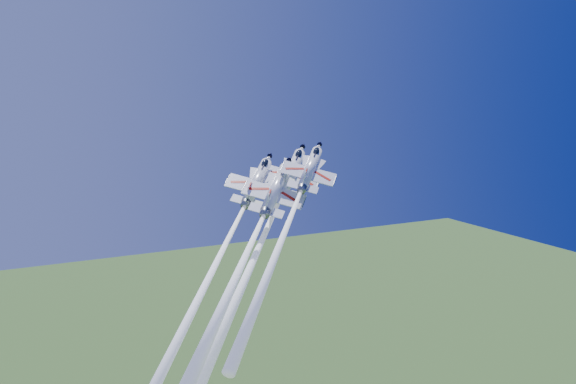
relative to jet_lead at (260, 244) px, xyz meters
name	(u,v)px	position (x,y,z in m)	size (l,w,h in m)	color
jet_lead	(260,244)	(0.00, 0.00, 0.00)	(29.40, 40.63, 42.48)	white
jet_left	(209,277)	(-10.52, -5.01, -2.58)	(31.32, 44.15, 48.78)	white
jet_right	(287,227)	(1.67, -6.13, 3.86)	(24.25, 33.17, 33.72)	white
jet_slot	(251,244)	(-3.67, -4.79, 1.60)	(24.31, 32.56, 32.57)	white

